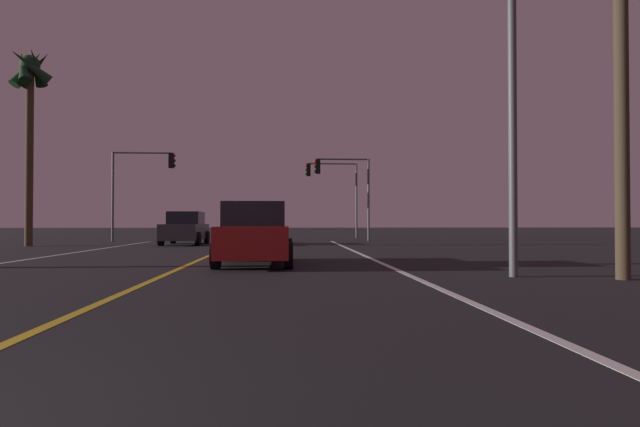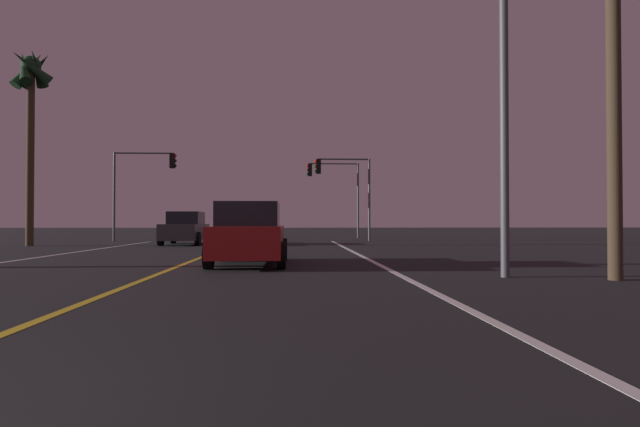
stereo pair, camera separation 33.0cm
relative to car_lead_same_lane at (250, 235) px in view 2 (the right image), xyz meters
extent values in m
cube|color=silver|center=(3.54, -0.64, -0.82)|extent=(0.16, 34.77, 0.01)
cube|color=gold|center=(-1.83, -0.64, -0.82)|extent=(0.16, 34.77, 0.01)
cylinder|color=black|center=(-0.90, 1.41, -0.48)|extent=(0.22, 0.68, 0.68)
cylinder|color=black|center=(0.90, 1.41, -0.48)|extent=(0.22, 0.68, 0.68)
cylinder|color=black|center=(-0.90, -1.29, -0.48)|extent=(0.22, 0.68, 0.68)
cylinder|color=black|center=(0.90, -1.29, -0.48)|extent=(0.22, 0.68, 0.68)
cube|color=maroon|center=(0.00, 0.06, -0.16)|extent=(1.80, 4.30, 0.80)
cube|color=black|center=(0.00, -0.19, 0.56)|extent=(1.60, 2.10, 0.64)
cube|color=red|center=(-0.60, -2.04, -0.06)|extent=(0.24, 0.08, 0.16)
cube|color=red|center=(0.60, -2.04, -0.06)|extent=(0.24, 0.08, 0.16)
cylinder|color=black|center=(-3.49, 11.41, -0.48)|extent=(0.22, 0.68, 0.68)
cylinder|color=black|center=(-5.29, 11.41, -0.48)|extent=(0.22, 0.68, 0.68)
cylinder|color=black|center=(-3.49, 14.11, -0.48)|extent=(0.22, 0.68, 0.68)
cylinder|color=black|center=(-5.29, 14.11, -0.48)|extent=(0.22, 0.68, 0.68)
cube|color=#38383D|center=(-4.39, 12.76, -0.16)|extent=(1.80, 4.30, 0.80)
cube|color=black|center=(-4.39, 13.01, 0.56)|extent=(1.60, 2.10, 0.64)
cube|color=red|center=(-3.79, 14.86, -0.06)|extent=(0.24, 0.08, 0.16)
cube|color=red|center=(-4.99, 14.86, -0.06)|extent=(0.24, 0.08, 0.16)
cylinder|color=#4C4C51|center=(5.87, 17.24, 1.71)|extent=(0.14, 0.14, 5.07)
cylinder|color=#4C4C51|center=(4.31, 17.24, 4.20)|extent=(3.12, 0.10, 0.10)
cube|color=black|center=(2.74, 17.24, 3.75)|extent=(0.28, 0.36, 0.90)
sphere|color=red|center=(2.58, 17.24, 4.05)|extent=(0.20, 0.20, 0.20)
sphere|color=#3C2706|center=(2.58, 17.24, 3.75)|extent=(0.20, 0.20, 0.20)
sphere|color=#063816|center=(2.58, 17.24, 3.45)|extent=(0.20, 0.20, 0.20)
cylinder|color=#4C4C51|center=(-9.54, 17.24, 1.86)|extent=(0.14, 0.14, 5.36)
cylinder|color=#4C4C51|center=(-7.82, 17.24, 4.49)|extent=(3.44, 0.10, 0.10)
cube|color=black|center=(-6.10, 17.24, 4.04)|extent=(0.28, 0.36, 0.90)
sphere|color=red|center=(-5.94, 17.24, 4.34)|extent=(0.20, 0.20, 0.20)
sphere|color=#3C2706|center=(-5.94, 17.24, 4.04)|extent=(0.20, 0.20, 0.20)
sphere|color=#063816|center=(-5.94, 17.24, 3.74)|extent=(0.20, 0.20, 0.20)
cylinder|color=#4C4C51|center=(5.87, 22.74, 1.89)|extent=(0.14, 0.14, 5.41)
cylinder|color=#4C4C51|center=(4.13, 22.74, 4.54)|extent=(3.47, 0.10, 0.10)
cube|color=black|center=(2.40, 22.74, 4.09)|extent=(0.28, 0.36, 0.90)
sphere|color=red|center=(2.24, 22.74, 4.39)|extent=(0.20, 0.20, 0.20)
sphere|color=#3C2706|center=(2.24, 22.74, 4.09)|extent=(0.20, 0.20, 0.20)
sphere|color=#063816|center=(2.24, 22.74, 3.79)|extent=(0.20, 0.20, 0.20)
cylinder|color=#4C4C51|center=(5.69, -3.45, 3.23)|extent=(0.18, 0.18, 8.10)
cylinder|color=#423323|center=(7.69, -4.10, 3.86)|extent=(0.28, 0.28, 9.36)
cylinder|color=#473826|center=(-11.59, 11.49, 3.46)|extent=(0.36, 0.36, 8.56)
sphere|color=#19381E|center=(-11.59, 11.49, 7.99)|extent=(0.90, 0.90, 0.90)
cone|color=#19381E|center=(-11.29, 11.49, 7.84)|extent=(0.57, 1.60, 1.81)
cone|color=#19381E|center=(-11.52, 11.78, 7.84)|extent=(1.92, 0.95, 1.85)
cone|color=#19381E|center=(-11.81, 11.69, 7.84)|extent=(1.52, 1.62, 2.12)
cone|color=#19381E|center=(-11.83, 11.31, 7.84)|extent=(1.32, 1.50, 1.87)
cone|color=#19381E|center=(-11.45, 11.22, 7.84)|extent=(1.97, 1.35, 1.67)
camera|label=1|loc=(0.86, -14.16, 0.36)|focal=28.90mm
camera|label=2|loc=(1.19, -14.16, 0.36)|focal=28.90mm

